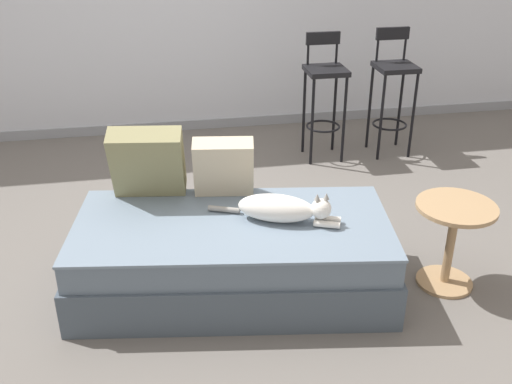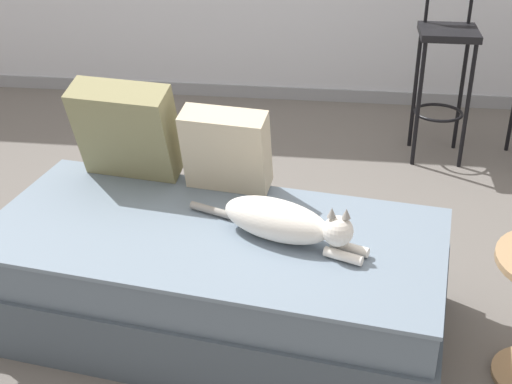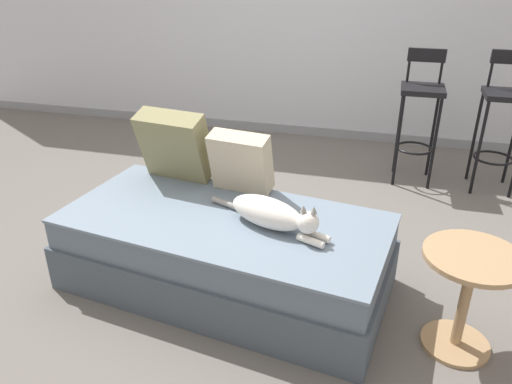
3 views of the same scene
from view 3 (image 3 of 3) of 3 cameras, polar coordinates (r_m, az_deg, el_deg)
The scene contains 9 objects.
ground_plane at distance 3.20m, azimuth -1.21°, elevation -6.29°, with size 16.00×16.00×0.00m, color #66605B.
wall_baseboard_trim at distance 5.12m, azimuth 5.68°, elevation 7.00°, with size 8.00×0.02×0.09m, color gray.
couch at distance 2.76m, azimuth -3.57°, elevation -6.74°, with size 1.85×1.09×0.43m.
throw_pillow_corner at distance 3.03m, azimuth -9.23°, elevation 5.29°, with size 0.45×0.32×0.44m.
throw_pillow_middle at distance 2.85m, azimuth -1.67°, elevation 3.42°, with size 0.37×0.25×0.36m.
cat at distance 2.52m, azimuth 1.81°, elevation -2.50°, with size 0.70×0.36×0.19m.
bar_stool_near_window at distance 4.10m, azimuth 18.26°, elevation 9.28°, with size 0.32×0.32×1.03m.
bar_stool_by_doorway at distance 4.18m, azimuth 26.36°, elevation 8.10°, with size 0.32×0.32×1.05m.
side_table at distance 2.48m, azimuth 23.01°, elevation -10.08°, with size 0.44×0.44×0.51m.
Camera 3 is at (0.77, -2.59, 1.72)m, focal length 35.00 mm.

